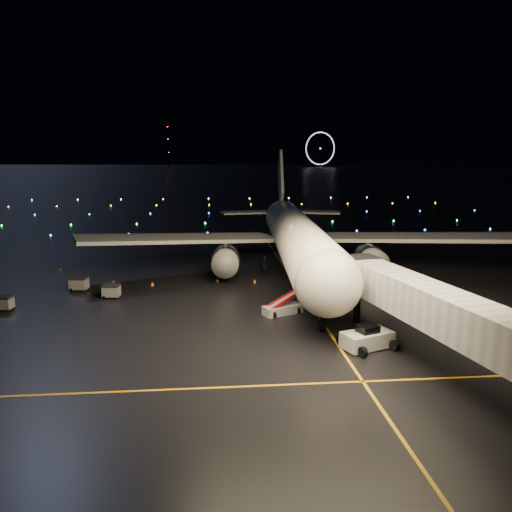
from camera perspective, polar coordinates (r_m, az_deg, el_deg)
The scene contains 17 objects.
ground at distance 343.07m, azimuth -5.54°, elevation 8.58°, with size 2000.00×2000.00×0.00m, color black.
lane_centre at distance 60.82m, azimuth 5.13°, elevation -3.96°, with size 0.25×80.00×0.02m, color orange.
lane_cross at distance 36.91m, azimuth -14.93°, elevation -14.74°, with size 60.00×0.25×0.02m, color orange.
airliner at distance 71.03m, azimuth 4.37°, elevation 5.28°, with size 60.45×57.43×17.13m, color silver, non-canonical shape.
pushback_tug at distance 43.78m, azimuth 12.59°, elevation -8.97°, with size 4.26×2.23×2.03m, color silver.
belt_loader at distance 51.61m, azimuth 3.06°, elevation -5.07°, with size 5.97×1.63×2.89m, color silver, non-canonical shape.
crew_c at distance 61.24m, azimuth -15.96°, elevation -3.48°, with size 0.96×0.40×1.63m, color orange.
safety_cone_0 at distance 64.38m, azimuth -0.16°, elevation -2.84°, with size 0.44×0.44×0.50m, color orange.
safety_cone_1 at distance 64.92m, azimuth -4.47°, elevation -2.73°, with size 0.48×0.48×0.55m, color orange.
safety_cone_2 at distance 64.27m, azimuth -11.78°, elevation -3.10°, with size 0.46×0.46×0.52m, color orange.
safety_cone_3 at distance 76.39m, azimuth -21.49°, elevation -1.40°, with size 0.40×0.40×0.45m, color orange.
ferris_wheel at distance 781.21m, azimuth 7.36°, elevation 11.95°, with size 50.00×4.00×52.00m, color black, non-canonical shape.
radio_mast at distance 785.25m, azimuth -9.98°, elevation 12.31°, with size 1.80×1.80×64.00m, color black.
taxiway_lights at distance 149.53m, azimuth -5.74°, elevation 5.18°, with size 164.00×92.00×0.36m, color black, non-canonical shape.
baggage_cart_0 at distance 59.83m, azimuth -16.20°, elevation -3.86°, with size 1.88×1.31×1.59m, color gray.
baggage_cart_1 at distance 64.25m, azimuth -19.58°, elevation -2.98°, with size 2.01×1.41×1.71m, color gray.
baggage_cart_2 at distance 59.36m, azimuth -26.89°, elevation -4.80°, with size 1.80×1.26×1.53m, color gray.
Camera 1 is at (1.22, -42.69, 15.98)m, focal length 35.00 mm.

